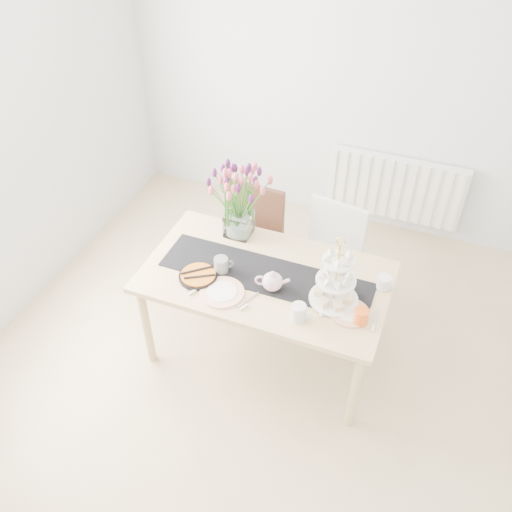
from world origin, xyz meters
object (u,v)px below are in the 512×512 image
(dining_table, at_px, (266,283))
(plate_right, at_px, (350,313))
(chair_white, at_px, (329,252))
(cream_jug, at_px, (384,283))
(plate_left, at_px, (222,292))
(radiator, at_px, (395,188))
(chair_brown, at_px, (249,236))
(cake_stand, at_px, (335,285))
(mug_orange, at_px, (361,316))
(tart_tin, at_px, (198,276))
(mug_grey, at_px, (221,265))
(tulip_vase, at_px, (238,192))
(mug_white, at_px, (298,312))
(teapot, at_px, (272,282))

(dining_table, xyz_separation_m, plate_right, (0.59, -0.14, 0.08))
(chair_white, bearing_deg, cream_jug, -36.23)
(chair_white, relative_size, plate_left, 3.17)
(dining_table, bearing_deg, radiator, 72.57)
(radiator, height_order, chair_brown, chair_brown)
(radiator, xyz_separation_m, cake_stand, (-0.09, -1.85, 0.43))
(cake_stand, height_order, mug_orange, cake_stand)
(tart_tin, bearing_deg, plate_left, -20.25)
(plate_right, bearing_deg, chair_brown, 143.14)
(radiator, distance_m, mug_grey, 2.07)
(tulip_vase, height_order, mug_white, tulip_vase)
(teapot, xyz_separation_m, mug_orange, (0.58, -0.07, -0.01))
(tart_tin, bearing_deg, tulip_vase, 82.48)
(chair_white, distance_m, mug_grey, 0.95)
(plate_left, bearing_deg, chair_brown, 100.32)
(mug_orange, bearing_deg, chair_white, 56.05)
(radiator, xyz_separation_m, teapot, (-0.47, -1.89, 0.37))
(tulip_vase, bearing_deg, plate_left, -77.43)
(teapot, bearing_deg, tart_tin, 175.10)
(mug_white, bearing_deg, cake_stand, 61.06)
(tulip_vase, xyz_separation_m, cream_jug, (1.06, -0.18, -0.31))
(mug_grey, bearing_deg, teapot, -37.49)
(tulip_vase, bearing_deg, dining_table, -45.64)
(tart_tin, distance_m, mug_white, 0.72)
(chair_brown, height_order, tart_tin, chair_brown)
(cream_jug, bearing_deg, plate_right, -94.17)
(teapot, height_order, plate_left, teapot)
(mug_white, relative_size, plate_left, 0.39)
(tulip_vase, height_order, cream_jug, tulip_vase)
(dining_table, bearing_deg, chair_white, 67.30)
(cream_jug, distance_m, tart_tin, 1.18)
(tart_tin, height_order, plate_right, tart_tin)
(plate_left, relative_size, plate_right, 1.15)
(cake_stand, xyz_separation_m, teapot, (-0.39, -0.05, -0.06))
(tart_tin, relative_size, mug_white, 2.34)
(teapot, xyz_separation_m, plate_right, (0.51, -0.03, -0.06))
(cake_stand, distance_m, teapot, 0.39)
(tulip_vase, relative_size, mug_white, 5.96)
(mug_grey, bearing_deg, plate_right, -35.99)
(mug_orange, relative_size, plate_right, 0.42)
(radiator, distance_m, dining_table, 1.88)
(cake_stand, distance_m, mug_grey, 0.76)
(chair_white, height_order, mug_orange, chair_white)
(teapot, height_order, plate_right, teapot)
(plate_left, height_order, plate_right, plate_left)
(cream_jug, distance_m, mug_white, 0.62)
(plate_right, bearing_deg, teapot, 177.13)
(tulip_vase, relative_size, plate_left, 2.30)
(mug_grey, bearing_deg, mug_white, -51.68)
(radiator, bearing_deg, plate_right, -89.07)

